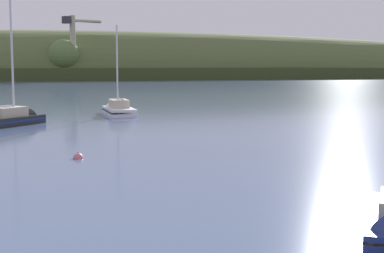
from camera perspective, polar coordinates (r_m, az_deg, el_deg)
name	(u,v)px	position (r m, az deg, el deg)	size (l,w,h in m)	color
far_shoreline_hill	(84,77)	(227.28, -10.69, 4.81)	(589.19, 97.92, 36.55)	#35401E
dockside_crane	(74,49)	(204.42, -11.64, 7.58)	(14.26, 8.53, 22.11)	#4C4C51
sailboat_near_mooring	(118,111)	(71.89, -7.37, 1.49)	(3.09, 8.54, 12.25)	white
sailboat_far_left	(15,122)	(62.47, -17.19, 0.44)	(8.64, 8.77, 14.43)	#232328
mooring_buoy_foreground	(78,158)	(39.82, -11.23, -3.09)	(0.69, 0.69, 0.77)	#E06675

